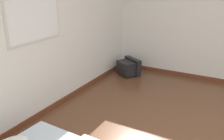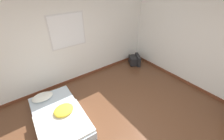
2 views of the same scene
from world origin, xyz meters
TOP-DOWN VIEW (x-y plane):
  - ground_plane at (0.00, 0.00)m, footprint 20.00×20.00m
  - wall_back at (0.00, 2.52)m, footprint 8.20×0.08m
  - wall_right at (2.93, 0.00)m, footprint 0.08×7.38m
  - mattress_bed at (-0.90, 1.19)m, footprint 1.13×1.91m
  - crt_tv at (2.41, 2.06)m, footprint 0.56×0.59m

SIDE VIEW (x-z plane):
  - ground_plane at x=0.00m, z-range 0.00..0.00m
  - mattress_bed at x=-0.90m, z-range -0.04..0.33m
  - crt_tv at x=2.41m, z-range -0.01..0.36m
  - wall_right at x=2.93m, z-range -0.01..2.59m
  - wall_back at x=0.00m, z-range -0.01..2.59m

